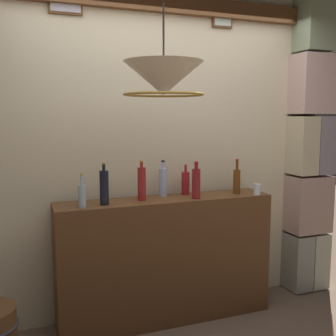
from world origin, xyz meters
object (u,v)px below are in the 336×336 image
object	(u,v)px
liquor_bottle_vodka	(142,183)
liquor_bottle_rye	(104,187)
liquor_bottle_tequila	(237,181)
pendant_lamp	(164,80)
liquor_bottle_port	(196,183)
liquor_bottle_whiskey	(82,195)
liquor_bottle_brandy	(163,182)
glass_tumbler_rocks	(257,189)
liquor_bottle_rum	(186,183)

from	to	relation	value
liquor_bottle_vodka	liquor_bottle_rye	distance (m)	0.31
liquor_bottle_tequila	pendant_lamp	distance (m)	1.28
liquor_bottle_port	liquor_bottle_whiskey	distance (m)	0.89
liquor_bottle_vodka	liquor_bottle_brandy	size ratio (longest dim) A/B	1.07
liquor_bottle_vodka	pendant_lamp	size ratio (longest dim) A/B	0.57
liquor_bottle_rye	liquor_bottle_tequila	distance (m)	1.13
liquor_bottle_rye	liquor_bottle_vodka	bearing A→B (deg)	8.79
liquor_bottle_port	glass_tumbler_rocks	world-z (taller)	liquor_bottle_port
liquor_bottle_rum	liquor_bottle_whiskey	world-z (taller)	liquor_bottle_rum
liquor_bottle_vodka	liquor_bottle_rum	size ratio (longest dim) A/B	1.25
liquor_bottle_rum	liquor_bottle_whiskey	bearing A→B (deg)	-167.98
liquor_bottle_vodka	liquor_bottle_whiskey	world-z (taller)	liquor_bottle_vodka
liquor_bottle_port	liquor_bottle_whiskey	world-z (taller)	liquor_bottle_port
liquor_bottle_port	liquor_bottle_whiskey	xyz separation A→B (m)	(-0.89, -0.00, -0.04)
glass_tumbler_rocks	liquor_bottle_vodka	bearing A→B (deg)	172.87
liquor_bottle_rum	liquor_bottle_tequila	world-z (taller)	liquor_bottle_tequila
liquor_bottle_rye	liquor_bottle_whiskey	size ratio (longest dim) A/B	1.28
pendant_lamp	liquor_bottle_vodka	bearing A→B (deg)	86.61
liquor_bottle_vodka	pendant_lamp	world-z (taller)	pendant_lamp
liquor_bottle_vodka	liquor_bottle_rum	bearing A→B (deg)	14.01
pendant_lamp	liquor_bottle_brandy	bearing A→B (deg)	70.55
liquor_bottle_port	pendant_lamp	world-z (taller)	pendant_lamp
liquor_bottle_vodka	liquor_bottle_whiskey	distance (m)	0.48
liquor_bottle_rum	glass_tumbler_rocks	size ratio (longest dim) A/B	2.78
liquor_bottle_brandy	glass_tumbler_rocks	bearing A→B (deg)	-16.90
liquor_bottle_tequila	liquor_bottle_whiskey	bearing A→B (deg)	-177.01
liquor_bottle_vodka	liquor_bottle_tequila	bearing A→B (deg)	-1.20
liquor_bottle_tequila	liquor_bottle_port	size ratio (longest dim) A/B	0.99
liquor_bottle_whiskey	pendant_lamp	distance (m)	1.03
liquor_bottle_tequila	pendant_lamp	size ratio (longest dim) A/B	0.53
liquor_bottle_brandy	liquor_bottle_rum	size ratio (longest dim) A/B	1.18
liquor_bottle_brandy	liquor_bottle_port	distance (m)	0.28
liquor_bottle_brandy	liquor_bottle_whiskey	world-z (taller)	liquor_bottle_brandy
liquor_bottle_brandy	pendant_lamp	bearing A→B (deg)	-109.45
glass_tumbler_rocks	liquor_bottle_tequila	bearing A→B (deg)	143.00
liquor_bottle_tequila	glass_tumbler_rocks	xyz separation A→B (m)	(0.14, -0.10, -0.07)
liquor_bottle_brandy	liquor_bottle_rum	bearing A→B (deg)	-1.44
liquor_bottle_rum	liquor_bottle_rye	bearing A→B (deg)	-168.18
pendant_lamp	liquor_bottle_port	bearing A→B (deg)	48.38
liquor_bottle_port	liquor_bottle_vodka	bearing A→B (deg)	169.28
pendant_lamp	glass_tumbler_rocks	bearing A→B (deg)	25.52
liquor_bottle_port	glass_tumbler_rocks	xyz separation A→B (m)	(0.54, -0.04, -0.08)
liquor_bottle_tequila	glass_tumbler_rocks	distance (m)	0.18
liquor_bottle_rye	pendant_lamp	size ratio (longest dim) A/B	0.58
glass_tumbler_rocks	pendant_lamp	world-z (taller)	pendant_lamp
liquor_bottle_tequila	pendant_lamp	world-z (taller)	pendant_lamp
liquor_bottle_brandy	liquor_bottle_whiskey	xyz separation A→B (m)	(-0.68, -0.19, -0.03)
liquor_bottle_vodka	liquor_bottle_port	bearing A→B (deg)	-10.72
liquor_bottle_vodka	liquor_bottle_port	distance (m)	0.43
liquor_bottle_rye	pendant_lamp	xyz separation A→B (m)	(0.27, -0.55, 0.74)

